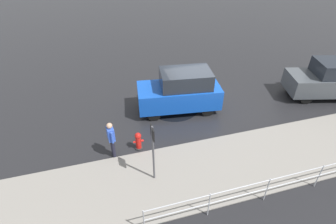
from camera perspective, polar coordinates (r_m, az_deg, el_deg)
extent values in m
plane|color=black|center=(13.40, 5.63, 1.38)|extent=(60.00, 60.00, 0.00)
cube|color=gray|center=(10.52, 13.86, -10.97)|extent=(24.00, 3.20, 0.04)
cube|color=blue|center=(12.67, 2.33, 3.64)|extent=(4.09, 2.20, 0.99)
cube|color=#1E232B|center=(12.29, 3.87, 7.24)|extent=(2.52, 1.79, 0.77)
cylinder|color=black|center=(12.21, -3.08, -0.55)|extent=(0.62, 0.30, 0.60)
cylinder|color=black|center=(13.39, -3.70, 3.00)|extent=(0.62, 0.30, 0.60)
cylinder|color=black|center=(12.64, 8.61, 0.45)|extent=(0.62, 0.30, 0.60)
cylinder|color=black|center=(13.78, 7.03, 3.82)|extent=(0.62, 0.30, 0.60)
cube|color=#474C51|center=(16.17, 31.69, 5.45)|extent=(4.60, 2.79, 0.95)
cylinder|color=black|center=(15.12, 27.85, 2.68)|extent=(0.64, 0.37, 0.60)
cylinder|color=black|center=(16.23, 25.77, 5.51)|extent=(0.64, 0.37, 0.60)
cylinder|color=red|center=(10.73, -6.44, -6.65)|extent=(0.22, 0.22, 0.62)
sphere|color=red|center=(10.49, -6.56, -5.18)|extent=(0.26, 0.26, 0.26)
cylinder|color=red|center=(10.70, -5.62, -6.21)|extent=(0.10, 0.09, 0.09)
cylinder|color=red|center=(10.67, -7.31, -6.50)|extent=(0.10, 0.09, 0.09)
cylinder|color=#2D2D2D|center=(10.92, -6.34, -7.74)|extent=(0.31, 0.31, 0.06)
cube|color=blue|center=(10.05, -12.37, -4.67)|extent=(0.28, 0.39, 0.55)
sphere|color=tan|center=(9.81, -12.65, -2.95)|extent=(0.22, 0.22, 0.22)
cylinder|color=#1E1E2D|center=(10.57, -12.00, -7.29)|extent=(0.13, 0.13, 0.85)
cylinder|color=#1E1E2D|center=(10.44, -11.77, -7.91)|extent=(0.13, 0.13, 0.85)
cylinder|color=blue|center=(10.24, -12.68, -3.87)|extent=(0.09, 0.09, 0.50)
cylinder|color=blue|center=(9.87, -12.05, -5.50)|extent=(0.09, 0.09, 0.50)
cylinder|color=#B7BABF|center=(10.50, 29.98, -12.01)|extent=(0.04, 0.04, 1.05)
cylinder|color=#B7BABF|center=(9.37, 20.70, -15.54)|extent=(0.04, 0.04, 1.05)
cylinder|color=#B7BABF|center=(8.57, 8.88, -19.31)|extent=(0.04, 0.04, 1.05)
cylinder|color=#B7BABF|center=(8.20, -5.26, -22.65)|extent=(0.04, 0.04, 1.05)
cylinder|color=#B7BABF|center=(9.57, 26.37, -11.83)|extent=(10.10, 0.04, 0.04)
cylinder|color=#B7BABF|center=(9.86, 25.72, -13.52)|extent=(10.10, 0.04, 0.04)
cylinder|color=#4C4C51|center=(8.93, -3.20, -9.21)|extent=(0.07, 0.07, 2.40)
cube|color=black|center=(8.29, -3.42, -4.53)|extent=(0.04, 0.44, 0.44)
cylinder|color=black|center=(13.25, 1.29, 1.16)|extent=(2.53, 2.53, 0.01)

